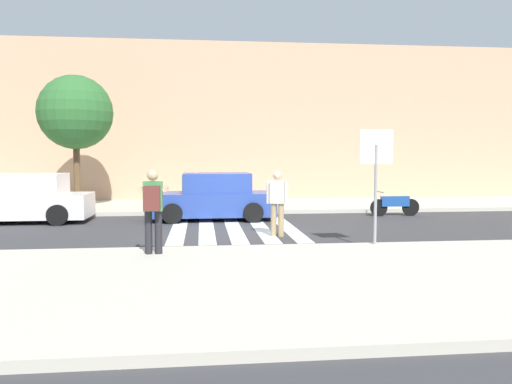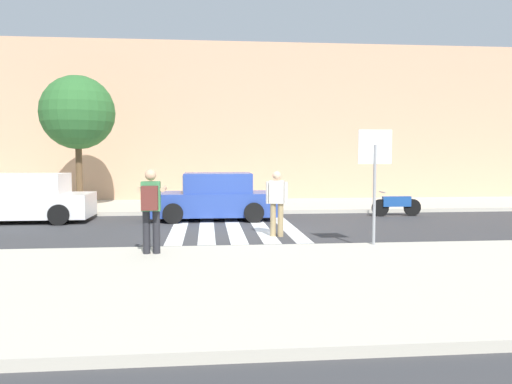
% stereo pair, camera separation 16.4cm
% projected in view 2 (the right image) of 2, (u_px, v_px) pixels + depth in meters
% --- Properties ---
extents(ground_plane, '(120.00, 120.00, 0.00)m').
position_uv_depth(ground_plane, '(235.00, 230.00, 14.35)').
color(ground_plane, '#38383A').
extents(sidewalk_near, '(60.00, 6.00, 0.14)m').
position_uv_depth(sidewalk_near, '(255.00, 282.00, 8.19)').
color(sidewalk_near, beige).
rests_on(sidewalk_near, ground).
extents(sidewalk_far, '(60.00, 4.80, 0.14)m').
position_uv_depth(sidewalk_far, '(227.00, 206.00, 20.29)').
color(sidewalk_far, beige).
rests_on(sidewalk_far, ground).
extents(building_facade_far, '(56.00, 4.00, 7.20)m').
position_uv_depth(building_facade_far, '(223.00, 125.00, 24.39)').
color(building_facade_far, tan).
rests_on(building_facade_far, ground).
extents(crosswalk_stripe_0, '(0.44, 5.20, 0.01)m').
position_uv_depth(crosswalk_stripe_0, '(179.00, 229.00, 14.39)').
color(crosswalk_stripe_0, silver).
rests_on(crosswalk_stripe_0, ground).
extents(crosswalk_stripe_1, '(0.44, 5.20, 0.01)m').
position_uv_depth(crosswalk_stripe_1, '(207.00, 229.00, 14.47)').
color(crosswalk_stripe_1, silver).
rests_on(crosswalk_stripe_1, ground).
extents(crosswalk_stripe_2, '(0.44, 5.20, 0.01)m').
position_uv_depth(crosswalk_stripe_2, '(234.00, 229.00, 14.54)').
color(crosswalk_stripe_2, silver).
rests_on(crosswalk_stripe_2, ground).
extents(crosswalk_stripe_3, '(0.44, 5.20, 0.01)m').
position_uv_depth(crosswalk_stripe_3, '(261.00, 228.00, 14.62)').
color(crosswalk_stripe_3, silver).
rests_on(crosswalk_stripe_3, ground).
extents(crosswalk_stripe_4, '(0.44, 5.20, 0.01)m').
position_uv_depth(crosswalk_stripe_4, '(288.00, 228.00, 14.70)').
color(crosswalk_stripe_4, silver).
rests_on(crosswalk_stripe_4, ground).
extents(stop_sign, '(0.76, 0.08, 2.57)m').
position_uv_depth(stop_sign, '(375.00, 161.00, 11.10)').
color(stop_sign, gray).
rests_on(stop_sign, sidewalk_near).
extents(photographer_with_backpack, '(0.58, 0.84, 1.72)m').
position_uv_depth(photographer_with_backpack, '(151.00, 204.00, 10.11)').
color(photographer_with_backpack, '#232328').
rests_on(photographer_with_backpack, sidewalk_near).
extents(pedestrian_crossing, '(0.56, 0.33, 1.72)m').
position_uv_depth(pedestrian_crossing, '(277.00, 200.00, 13.09)').
color(pedestrian_crossing, tan).
rests_on(pedestrian_crossing, ground).
extents(parked_car_white, '(4.10, 1.92, 1.55)m').
position_uv_depth(parked_car_white, '(27.00, 199.00, 15.94)').
color(parked_car_white, white).
rests_on(parked_car_white, ground).
extents(parked_car_blue, '(4.10, 1.92, 1.55)m').
position_uv_depth(parked_car_blue, '(215.00, 198.00, 16.52)').
color(parked_car_blue, '#284293').
rests_on(parked_car_blue, ground).
extents(motorcycle, '(1.76, 0.60, 0.87)m').
position_uv_depth(motorcycle, '(396.00, 204.00, 17.46)').
color(motorcycle, black).
rests_on(motorcycle, ground).
extents(street_tree_west, '(2.74, 2.74, 4.95)m').
position_uv_depth(street_tree_west, '(78.00, 113.00, 18.57)').
color(street_tree_west, brown).
rests_on(street_tree_west, sidewalk_far).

